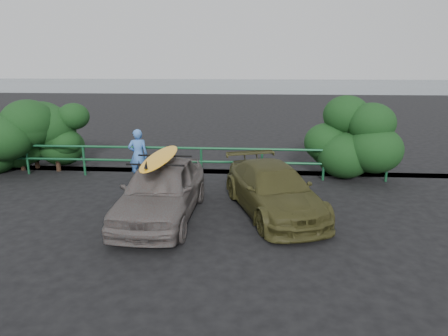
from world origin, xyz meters
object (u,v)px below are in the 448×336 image
at_px(surfboard, 160,158).
at_px(sedan, 162,190).
at_px(man, 138,155).
at_px(guardrail, 171,162).
at_px(olive_vehicle, 273,190).

bearing_deg(surfboard, sedan, 0.00).
bearing_deg(man, guardrail, -170.67).
relative_size(sedan, man, 2.50).
relative_size(guardrail, sedan, 3.31).
bearing_deg(sedan, man, 116.96).
xyz_separation_m(olive_vehicle, man, (-4.21, 2.52, 0.24)).
bearing_deg(olive_vehicle, surfboard, 172.94).
xyz_separation_m(man, surfboard, (1.46, -3.06, 0.68)).
height_order(guardrail, olive_vehicle, olive_vehicle).
height_order(sedan, olive_vehicle, sedan).
relative_size(sedan, olive_vehicle, 1.01).
distance_m(olive_vehicle, surfboard, 2.96).
height_order(guardrail, surfboard, surfboard).
distance_m(sedan, man, 3.40).
height_order(man, surfboard, man).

